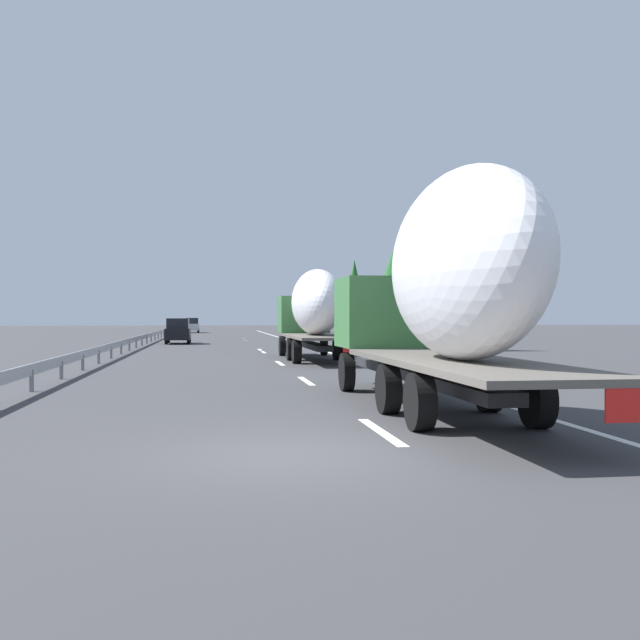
{
  "coord_description": "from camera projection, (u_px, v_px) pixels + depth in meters",
  "views": [
    {
      "loc": [
        -10.93,
        1.17,
        2.03
      ],
      "look_at": [
        19.07,
        -3.19,
        1.9
      ],
      "focal_mm": 42.07,
      "sensor_mm": 36.0,
      "label": 1
    }
  ],
  "objects": [
    {
      "name": "ground_plane",
      "position": [
        229.0,
        347.0,
        50.57
      ],
      "size": [
        260.0,
        260.0,
        0.0
      ],
      "primitive_type": "plane",
      "color": "#38383A"
    },
    {
      "name": "lane_stripe_2",
      "position": [
        280.0,
        363.0,
        32.73
      ],
      "size": [
        3.2,
        0.2,
        0.01
      ],
      "primitive_type": "cube",
      "color": "white",
      "rests_on": "ground_plane"
    },
    {
      "name": "road_sign",
      "position": [
        322.0,
        313.0,
        53.58
      ],
      "size": [
        0.1,
        0.9,
        3.33
      ],
      "color": "gray",
      "rests_on": "ground_plane"
    },
    {
      "name": "tree_3",
      "position": [
        301.0,
        300.0,
        98.4
      ],
      "size": [
        3.7,
        3.7,
        6.67
      ],
      "color": "#472D19",
      "rests_on": "ground_plane"
    },
    {
      "name": "truck_trailing",
      "position": [
        444.0,
        285.0,
        15.49
      ],
      "size": [
        13.43,
        2.55,
        4.86
      ],
      "color": "#387038",
      "rests_on": "ground_plane"
    },
    {
      "name": "tree_0",
      "position": [
        452.0,
        285.0,
        45.71
      ],
      "size": [
        3.43,
        3.43,
        6.6
      ],
      "color": "#472D19",
      "rests_on": "ground_plane"
    },
    {
      "name": "lane_stripe_0",
      "position": [
        381.0,
        431.0,
        13.23
      ],
      "size": [
        3.2,
        0.2,
        0.01
      ],
      "primitive_type": "cube",
      "color": "white",
      "rests_on": "ground_plane"
    },
    {
      "name": "lane_stripe_4",
      "position": [
        260.0,
        350.0,
        45.7
      ],
      "size": [
        3.2,
        0.2,
        0.01
      ],
      "primitive_type": "cube",
      "color": "white",
      "rests_on": "ground_plane"
    },
    {
      "name": "edge_line_right",
      "position": [
        301.0,
        344.0,
        56.31
      ],
      "size": [
        110.0,
        0.2,
        0.01
      ],
      "primitive_type": "cube",
      "color": "white",
      "rests_on": "ground_plane"
    },
    {
      "name": "lane_stripe_3",
      "position": [
        263.0,
        352.0,
        43.33
      ],
      "size": [
        3.2,
        0.2,
        0.01
      ],
      "primitive_type": "cube",
      "color": "white",
      "rests_on": "ground_plane"
    },
    {
      "name": "tree_2",
      "position": [
        395.0,
        283.0,
        44.41
      ],
      "size": [
        3.16,
        3.16,
        6.3
      ],
      "color": "#472D19",
      "rests_on": "ground_plane"
    },
    {
      "name": "lane_stripe_6",
      "position": [
        245.0,
        339.0,
        67.28
      ],
      "size": [
        3.2,
        0.2,
        0.01
      ],
      "primitive_type": "cube",
      "color": "white",
      "rests_on": "ground_plane"
    },
    {
      "name": "car_silver_hatch",
      "position": [
        192.0,
        325.0,
        96.08
      ],
      "size": [
        4.67,
        1.74,
        1.91
      ],
      "color": "#ADB2B7",
      "rests_on": "ground_plane"
    },
    {
      "name": "car_black_suv",
      "position": [
        178.0,
        331.0,
        56.59
      ],
      "size": [
        4.59,
        1.83,
        1.92
      ],
      "color": "black",
      "rests_on": "ground_plane"
    },
    {
      "name": "truck_lead",
      "position": [
        313.0,
        309.0,
        35.26
      ],
      "size": [
        12.02,
        2.55,
        4.2
      ],
      "color": "#387038",
      "rests_on": "ground_plane"
    },
    {
      "name": "lane_stripe_5",
      "position": [
        245.0,
        340.0,
        66.3
      ],
      "size": [
        3.2,
        0.2,
        0.01
      ],
      "primitive_type": "cube",
      "color": "white",
      "rests_on": "ground_plane"
    },
    {
      "name": "lane_stripe_1",
      "position": [
        306.0,
        381.0,
        23.68
      ],
      "size": [
        3.2,
        0.2,
        0.01
      ],
      "primitive_type": "cube",
      "color": "white",
      "rests_on": "ground_plane"
    },
    {
      "name": "guardrail_median",
      "position": [
        142.0,
        337.0,
        52.68
      ],
      "size": [
        94.0,
        0.1,
        0.76
      ],
      "color": "#9EA0A5",
      "rests_on": "ground_plane"
    },
    {
      "name": "tree_4",
      "position": [
        354.0,
        289.0,
        74.59
      ],
      "size": [
        2.52,
        2.52,
        7.73
      ],
      "color": "#472D19",
      "rests_on": "ground_plane"
    }
  ]
}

